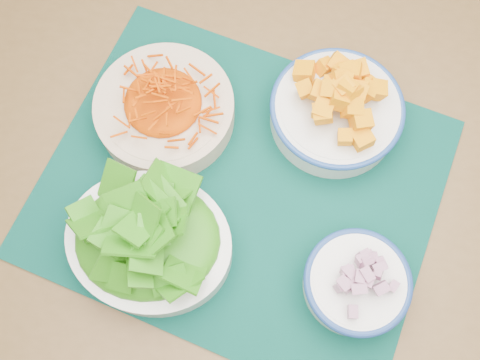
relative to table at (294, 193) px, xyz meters
The scene contains 7 objects.
ground 0.73m from the table, 78.55° to the left, with size 4.00×4.00×0.00m, color #A87A51.
table is the anchor object (origin of this frame).
placemat 0.13m from the table, 166.03° to the right, with size 0.60×0.49×0.00m, color black.
carrot_bowl 0.27m from the table, 157.85° to the left, with size 0.28×0.28×0.08m.
squash_bowl 0.18m from the table, 62.34° to the left, with size 0.25×0.25×0.10m.
lettuce_bowl 0.29m from the table, 149.82° to the right, with size 0.28×0.26×0.12m.
onion_bowl 0.23m from the table, 64.75° to the right, with size 0.19×0.19×0.08m.
Camera 1 is at (-0.14, -0.59, 1.55)m, focal length 40.00 mm.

